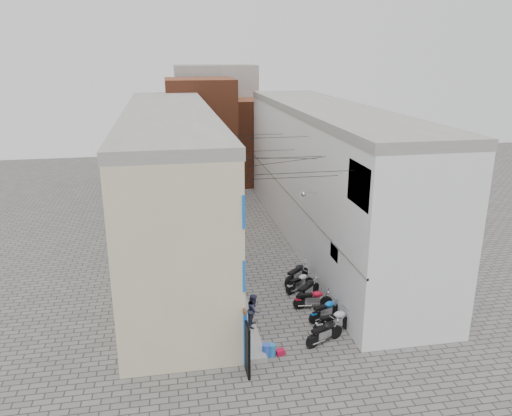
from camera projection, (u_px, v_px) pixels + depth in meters
ground at (305, 359)px, 20.81m from camera, size 90.00×90.00×0.00m
plinth at (221, 246)px, 32.61m from camera, size 0.90×26.00×0.25m
building_left at (172, 183)px, 30.75m from camera, size 5.10×27.00×9.00m
building_right at (327, 176)px, 32.51m from camera, size 5.94×26.00×9.00m
building_far_brick_left at (201, 135)px, 45.23m from camera, size 6.00×6.00×10.00m
building_far_brick_right at (252, 141)px, 48.27m from camera, size 5.00×6.00×8.00m
building_far_concrete at (216, 121)px, 51.06m from camera, size 8.00×5.00×11.00m
far_shopfront at (228, 182)px, 44.09m from camera, size 2.00×0.30×2.40m
overhead_wires at (269, 155)px, 25.84m from camera, size 5.80×13.02×1.32m
motorcycle_a at (325, 331)px, 21.79m from camera, size 2.06×1.34×1.14m
motorcycle_b at (335, 320)px, 22.64m from camera, size 2.20×1.02×1.22m
motorcycle_c at (326, 309)px, 23.68m from camera, size 2.03×1.28×1.12m
motorcycle_d at (313, 298)px, 24.72m from camera, size 2.04×0.83×1.15m
motorcycle_e at (308, 289)px, 25.56m from camera, size 2.04×1.94×1.24m
motorcycle_f at (300, 281)px, 26.57m from camera, size 1.95×1.39×1.09m
motorcycle_g at (297, 273)px, 27.43m from camera, size 2.04×1.90×1.23m
person_a at (242, 315)px, 22.05m from camera, size 0.55×0.72×1.76m
person_b at (254, 310)px, 22.66m from camera, size 0.83×0.92×1.56m
water_jug_near at (272, 350)px, 20.97m from camera, size 0.36×0.36×0.52m
water_jug_far at (266, 350)px, 20.93m from camera, size 0.40×0.40×0.55m
red_crate at (280, 352)px, 21.08m from camera, size 0.41×0.34×0.23m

